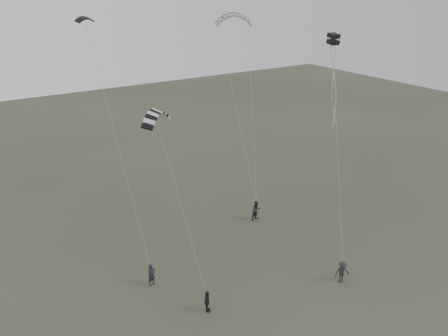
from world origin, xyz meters
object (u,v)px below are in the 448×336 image
flyer_left (152,275)px  flyer_right (256,211)px  kite_pale_large (234,15)px  kite_box (333,39)px  kite_dark_small (84,18)px  flyer_center (207,301)px  kite_striped (156,112)px  flyer_far (342,272)px

flyer_left → flyer_right: flyer_right is taller
flyer_left → kite_pale_large: kite_pale_large is taller
flyer_left → kite_box: bearing=-21.2°
flyer_left → kite_pale_large: 24.15m
flyer_right → kite_dark_small: (-12.58, 4.28, 17.17)m
kite_dark_small → kite_box: bearing=-60.1°
flyer_right → flyer_center: size_ratio=1.18×
kite_dark_small → flyer_center: bearing=-106.8°
flyer_left → kite_dark_small: size_ratio=1.19×
flyer_left → kite_pale_large: (13.92, 10.29, 16.84)m
kite_striped → kite_box: bearing=-44.7°
flyer_right → flyer_center: bearing=-148.1°
flyer_left → kite_striped: kite_striped is taller
kite_striped → kite_box: (13.68, -1.07, 3.62)m
kite_striped → kite_box: size_ratio=3.88×
flyer_far → flyer_right: bearing=111.7°
kite_striped → kite_box: kite_box is taller
flyer_left → kite_box: (14.56, -1.68, 15.81)m
kite_pale_large → flyer_left: bearing=-118.0°
flyer_left → flyer_center: 5.01m
flyer_center → kite_box: size_ratio=2.17×
flyer_right → flyer_far: 10.85m
flyer_left → kite_dark_small: 18.97m
flyer_center → kite_box: 20.48m
flyer_left → flyer_center: size_ratio=1.08×
flyer_right → kite_pale_large: size_ratio=0.55×
flyer_center → kite_dark_small: size_ratio=1.10×
flyer_left → kite_dark_small: bearing=78.4°
flyer_far → kite_pale_large: size_ratio=0.50×
flyer_center → kite_box: bearing=-49.0°
flyer_left → kite_pale_large: bearing=21.9°
kite_pale_large → kite_striped: kite_pale_large is taller
kite_striped → kite_pale_large: bearing=-0.3°
flyer_center → flyer_left: bearing=50.9°
flyer_left → flyer_far: (11.90, -7.25, -0.01)m
flyer_center → flyer_far: flyer_far is taller
flyer_center → flyer_far: size_ratio=0.93×
flyer_right → kite_dark_small: 21.71m
kite_pale_large → kite_box: size_ratio=4.67×
flyer_far → kite_box: size_ratio=2.33×
flyer_left → flyer_center: (1.96, -4.61, -0.07)m
flyer_left → kite_dark_small: (-0.42, 7.88, 17.25)m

